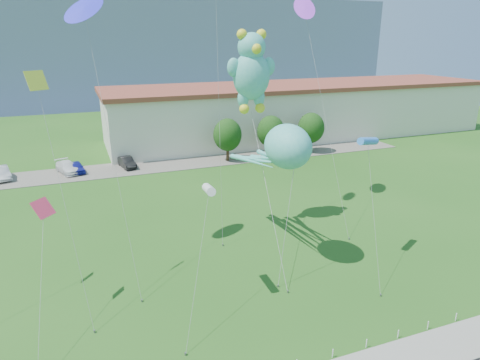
# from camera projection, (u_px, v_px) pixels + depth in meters

# --- Properties ---
(ground) EXTENTS (160.00, 160.00, 0.00)m
(ground) POSITION_uv_depth(u_px,v_px,m) (266.00, 356.00, 21.26)
(ground) COLOR #225217
(ground) RESTS_ON ground
(parking_strip) EXTENTS (70.00, 6.00, 0.06)m
(parking_strip) POSITION_uv_depth(u_px,v_px,m) (148.00, 167.00, 52.22)
(parking_strip) COLOR #59544C
(parking_strip) RESTS_ON ground
(hill_ridge) EXTENTS (160.00, 50.00, 25.00)m
(hill_ridge) POSITION_uv_depth(u_px,v_px,m) (96.00, 47.00, 123.49)
(hill_ridge) COLOR slate
(hill_ridge) RESTS_ON ground
(warehouse) EXTENTS (61.00, 15.00, 8.20)m
(warehouse) POSITION_uv_depth(u_px,v_px,m) (301.00, 110.00, 67.75)
(warehouse) COLOR beige
(warehouse) RESTS_ON ground
(tree_near) EXTENTS (3.60, 3.60, 5.47)m
(tree_near) POSITION_uv_depth(u_px,v_px,m) (227.00, 135.00, 53.68)
(tree_near) COLOR #3F2B19
(tree_near) RESTS_ON ground
(tree_mid) EXTENTS (3.60, 3.60, 5.47)m
(tree_mid) POSITION_uv_depth(u_px,v_px,m) (271.00, 131.00, 55.73)
(tree_mid) COLOR #3F2B19
(tree_mid) RESTS_ON ground
(tree_far) EXTENTS (3.60, 3.60, 5.47)m
(tree_far) POSITION_uv_depth(u_px,v_px,m) (311.00, 128.00, 57.77)
(tree_far) COLOR #3F2B19
(tree_far) RESTS_ON ground
(parked_car_silver) EXTENTS (2.57, 4.46, 1.39)m
(parked_car_silver) POSITION_uv_depth(u_px,v_px,m) (1.00, 173.00, 47.40)
(parked_car_silver) COLOR #ACAEB3
(parked_car_silver) RESTS_ON parking_strip
(parked_car_white) EXTENTS (3.13, 4.82, 1.30)m
(parked_car_white) POSITION_uv_depth(u_px,v_px,m) (68.00, 167.00, 49.60)
(parked_car_white) COLOR white
(parked_car_white) RESTS_ON parking_strip
(parked_car_blue) EXTENTS (2.04, 3.77, 1.22)m
(parked_car_blue) POSITION_uv_depth(u_px,v_px,m) (77.00, 167.00, 49.74)
(parked_car_blue) COLOR #1B1F94
(parked_car_blue) RESTS_ON parking_strip
(parked_car_black) EXTENTS (2.04, 4.00, 1.26)m
(parked_car_black) POSITION_uv_depth(u_px,v_px,m) (127.00, 162.00, 51.70)
(parked_car_black) COLOR black
(parked_car_black) RESTS_ON parking_strip
(octopus_kite) EXTENTS (3.21, 9.20, 9.84)m
(octopus_kite) POSITION_uv_depth(u_px,v_px,m) (280.00, 153.00, 28.58)
(octopus_kite) COLOR #44AAA5
(octopus_kite) RESTS_ON ground
(teddy_bear_kite) EXTENTS (3.87, 11.71, 15.63)m
(teddy_bear_kite) POSITION_uv_depth(u_px,v_px,m) (251.00, 70.00, 32.27)
(teddy_bear_kite) COLOR #44AAA5
(teddy_bear_kite) RESTS_ON ground
(small_kite_cyan) EXTENTS (2.00, 5.94, 8.96)m
(small_kite_cyan) POSITION_uv_depth(u_px,v_px,m) (368.00, 142.00, 28.19)
(small_kite_cyan) COLOR #317EDF
(small_kite_cyan) RESTS_ON ground
(small_kite_purple) EXTENTS (1.80, 9.71, 18.09)m
(small_kite_purple) POSITION_uv_depth(u_px,v_px,m) (306.00, 13.00, 35.84)
(small_kite_purple) COLOR #9E35D7
(small_kite_purple) RESTS_ON ground
(small_kite_pink) EXTENTS (1.48, 7.44, 6.61)m
(small_kite_pink) POSITION_uv_depth(u_px,v_px,m) (43.00, 223.00, 22.92)
(small_kite_pink) COLOR #E53357
(small_kite_pink) RESTS_ON ground
(small_kite_white) EXTENTS (3.04, 5.61, 7.38)m
(small_kite_white) POSITION_uv_depth(u_px,v_px,m) (209.00, 190.00, 23.91)
(small_kite_white) COLOR silver
(small_kite_white) RESTS_ON ground
(small_kite_blue) EXTENTS (2.16, 8.07, 17.39)m
(small_kite_blue) POSITION_uv_depth(u_px,v_px,m) (85.00, 16.00, 26.35)
(small_kite_blue) COLOR #292BE9
(small_kite_blue) RESTS_ON ground
(small_kite_yellow) EXTENTS (2.09, 6.05, 13.25)m
(small_kite_yellow) POSITION_uv_depth(u_px,v_px,m) (43.00, 111.00, 23.08)
(small_kite_yellow) COLOR #CAD632
(small_kite_yellow) RESTS_ON ground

